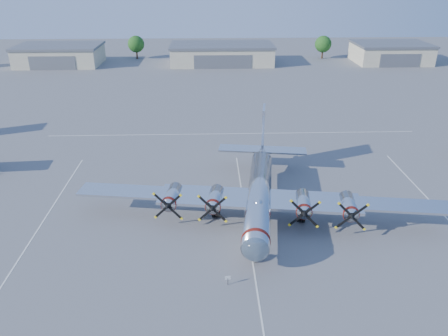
{
  "coord_description": "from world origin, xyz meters",
  "views": [
    {
      "loc": [
        -3.87,
        -42.44,
        25.1
      ],
      "look_at": [
        -2.17,
        4.73,
        3.2
      ],
      "focal_mm": 35.0,
      "sensor_mm": 36.0,
      "label": 1
    }
  ],
  "objects_px": {
    "tree_east": "(323,44)",
    "main_bomber_b29": "(259,211)",
    "hangar_east": "(391,53)",
    "info_placard": "(228,279)",
    "hangar_west": "(60,55)",
    "hangar_center": "(222,54)",
    "tree_west": "(136,44)"
  },
  "relations": [
    {
      "from": "hangar_east",
      "to": "main_bomber_b29",
      "type": "relative_size",
      "value": 0.52
    },
    {
      "from": "tree_east",
      "to": "info_placard",
      "type": "bearing_deg",
      "value": -107.91
    },
    {
      "from": "main_bomber_b29",
      "to": "info_placard",
      "type": "relative_size",
      "value": 42.99
    },
    {
      "from": "main_bomber_b29",
      "to": "hangar_center",
      "type": "bearing_deg",
      "value": 99.33
    },
    {
      "from": "hangar_west",
      "to": "hangar_center",
      "type": "distance_m",
      "value": 45.0
    },
    {
      "from": "hangar_east",
      "to": "info_placard",
      "type": "distance_m",
      "value": 107.05
    },
    {
      "from": "hangar_west",
      "to": "info_placard",
      "type": "height_order",
      "value": "hangar_west"
    },
    {
      "from": "hangar_center",
      "to": "hangar_east",
      "type": "relative_size",
      "value": 1.39
    },
    {
      "from": "main_bomber_b29",
      "to": "hangar_east",
      "type": "bearing_deg",
      "value": 68.72
    },
    {
      "from": "hangar_east",
      "to": "tree_west",
      "type": "relative_size",
      "value": 3.1
    },
    {
      "from": "hangar_center",
      "to": "info_placard",
      "type": "relative_size",
      "value": 31.32
    },
    {
      "from": "hangar_west",
      "to": "info_placard",
      "type": "distance_m",
      "value": 103.56
    },
    {
      "from": "hangar_west",
      "to": "hangar_east",
      "type": "height_order",
      "value": "same"
    },
    {
      "from": "hangar_center",
      "to": "info_placard",
      "type": "xyz_separation_m",
      "value": [
        -2.46,
        -94.39,
        -2.07
      ]
    },
    {
      "from": "hangar_east",
      "to": "info_placard",
      "type": "xyz_separation_m",
      "value": [
        -50.46,
        -94.39,
        -2.07
      ]
    },
    {
      "from": "hangar_west",
      "to": "tree_west",
      "type": "height_order",
      "value": "tree_west"
    },
    {
      "from": "hangar_center",
      "to": "main_bomber_b29",
      "type": "relative_size",
      "value": 0.73
    },
    {
      "from": "hangar_center",
      "to": "tree_west",
      "type": "distance_m",
      "value": 26.3
    },
    {
      "from": "tree_east",
      "to": "main_bomber_b29",
      "type": "bearing_deg",
      "value": -107.89
    },
    {
      "from": "main_bomber_b29",
      "to": "info_placard",
      "type": "distance_m",
      "value": 13.03
    },
    {
      "from": "hangar_west",
      "to": "hangar_east",
      "type": "xyz_separation_m",
      "value": [
        93.0,
        0.0,
        0.0
      ]
    },
    {
      "from": "hangar_west",
      "to": "hangar_center",
      "type": "height_order",
      "value": "same"
    },
    {
      "from": "tree_east",
      "to": "hangar_west",
      "type": "bearing_deg",
      "value": -175.4
    },
    {
      "from": "tree_west",
      "to": "info_placard",
      "type": "xyz_separation_m",
      "value": [
        22.54,
        -102.43,
        -3.58
      ]
    },
    {
      "from": "hangar_east",
      "to": "tree_west",
      "type": "xyz_separation_m",
      "value": [
        -73.0,
        8.04,
        1.51
      ]
    },
    {
      "from": "main_bomber_b29",
      "to": "info_placard",
      "type": "xyz_separation_m",
      "value": [
        -4.03,
        -12.37,
        0.64
      ]
    },
    {
      "from": "tree_east",
      "to": "info_placard",
      "type": "height_order",
      "value": "tree_east"
    },
    {
      "from": "hangar_west",
      "to": "hangar_east",
      "type": "bearing_deg",
      "value": 0.0
    },
    {
      "from": "tree_east",
      "to": "hangar_east",
      "type": "bearing_deg",
      "value": -18.54
    },
    {
      "from": "hangar_center",
      "to": "info_placard",
      "type": "bearing_deg",
      "value": -91.49
    },
    {
      "from": "hangar_center",
      "to": "hangar_east",
      "type": "height_order",
      "value": "same"
    },
    {
      "from": "tree_west",
      "to": "tree_east",
      "type": "height_order",
      "value": "same"
    }
  ]
}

